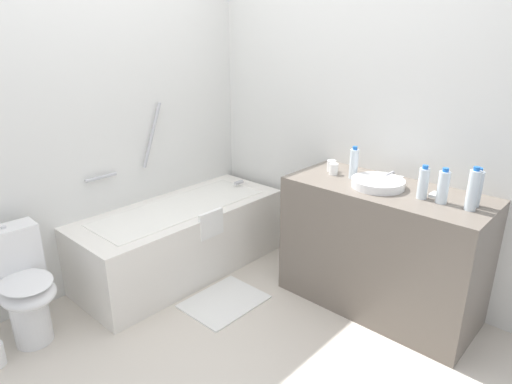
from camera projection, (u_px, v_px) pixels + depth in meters
ground_plane at (217, 351)px, 2.70m from camera, size 3.79×3.79×0.00m
wall_back_tiled at (84, 118)px, 3.11m from camera, size 3.19×0.10×2.52m
wall_right_mirror at (356, 114)px, 3.27m from camera, size 0.10×2.95×2.52m
bathtub at (182, 236)px, 3.53m from camera, size 1.68×0.68×1.32m
toilet at (22, 285)px, 2.70m from camera, size 0.35×0.52×0.73m
vanity_counter at (381, 248)px, 3.02m from camera, size 0.58×1.31×0.88m
sink_basin at (378, 183)px, 2.87m from camera, size 0.34×0.34×0.05m
sink_faucet at (392, 176)px, 3.01m from camera, size 0.13×0.15×0.06m
water_bottle_0 at (473, 190)px, 2.47m from camera, size 0.06×0.06×0.26m
water_bottle_1 at (423, 183)px, 2.66m from camera, size 0.06×0.06×0.21m
water_bottle_2 at (443, 187)px, 2.58m from camera, size 0.06×0.06×0.21m
water_bottle_3 at (354, 164)px, 3.02m from camera, size 0.06×0.06×0.22m
water_bottle_4 at (476, 188)px, 2.54m from camera, size 0.07×0.07×0.23m
drinking_glass_0 at (334, 169)px, 3.12m from camera, size 0.06×0.06×0.08m
drinking_glass_1 at (331, 166)px, 3.20m from camera, size 0.06×0.06×0.08m
soap_dish at (436, 195)px, 2.71m from camera, size 0.09×0.06×0.02m
bath_mat at (224, 301)px, 3.18m from camera, size 0.55×0.43×0.01m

